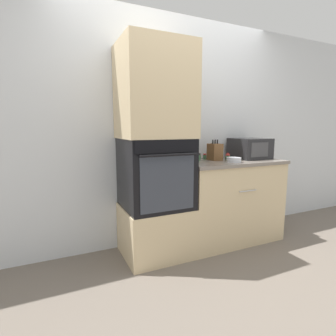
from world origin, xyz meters
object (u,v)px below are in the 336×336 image
at_px(condiment_jar_mid, 228,157).
at_px(microwave, 250,148).
at_px(wall_oven, 155,173).
at_px(knife_block, 215,152).
at_px(condiment_jar_near, 228,156).
at_px(condiment_jar_far, 198,157).
at_px(bowl, 234,160).
at_px(condiment_jar_back, 205,157).

bearing_deg(condiment_jar_mid, microwave, 3.67).
height_order(wall_oven, knife_block, wall_oven).
distance_m(condiment_jar_near, condiment_jar_far, 0.38).
distance_m(bowl, condiment_jar_back, 0.38).
bearing_deg(knife_block, condiment_jar_far, 162.69).
bearing_deg(microwave, condiment_jar_mid, -176.33).
xyz_separation_m(bowl, condiment_jar_mid, (0.06, 0.18, 0.01)).
height_order(condiment_jar_mid, condiment_jar_back, same).
relative_size(wall_oven, bowl, 4.43).
height_order(microwave, knife_block, microwave).
relative_size(knife_block, condiment_jar_near, 3.21).
xyz_separation_m(condiment_jar_near, condiment_jar_back, (-0.25, 0.10, -0.00)).
distance_m(bowl, condiment_jar_mid, 0.19).
bearing_deg(knife_block, wall_oven, -173.08).
bearing_deg(condiment_jar_far, condiment_jar_mid, -19.49).
bearing_deg(condiment_jar_far, wall_oven, -165.53).
distance_m(wall_oven, condiment_jar_near, 0.97).
height_order(wall_oven, bowl, wall_oven).
height_order(microwave, condiment_jar_mid, microwave).
bearing_deg(microwave, wall_oven, -177.35).
bearing_deg(condiment_jar_far, knife_block, -17.31).
relative_size(wall_oven, condiment_jar_mid, 10.51).
relative_size(wall_oven, microwave, 1.73).
bearing_deg(condiment_jar_mid, bowl, -107.66).
height_order(bowl, condiment_jar_near, condiment_jar_near).
bearing_deg(condiment_jar_back, knife_block, -63.37).
height_order(knife_block, bowl, knife_block).
xyz_separation_m(knife_block, condiment_jar_far, (-0.18, 0.06, -0.06)).
height_order(bowl, condiment_jar_back, condiment_jar_back).
height_order(microwave, condiment_jar_far, microwave).
xyz_separation_m(wall_oven, knife_block, (0.76, 0.09, 0.17)).
xyz_separation_m(condiment_jar_mid, condiment_jar_back, (-0.20, 0.17, 0.00)).
distance_m(condiment_jar_mid, condiment_jar_back, 0.26).
bearing_deg(wall_oven, knife_block, 6.92).
bearing_deg(condiment_jar_far, condiment_jar_back, 25.86).
bearing_deg(wall_oven, condiment_jar_back, 16.60).
bearing_deg(bowl, condiment_jar_mid, 72.34).
height_order(knife_block, condiment_jar_near, knife_block).
height_order(condiment_jar_far, condiment_jar_back, condiment_jar_far).
xyz_separation_m(wall_oven, bowl, (0.84, -0.14, 0.10)).
distance_m(knife_block, bowl, 0.26).
distance_m(knife_block, condiment_jar_back, 0.15).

